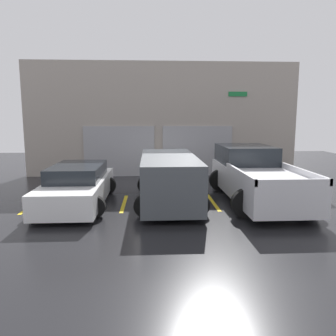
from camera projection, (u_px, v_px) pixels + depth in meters
name	position (u px, v px, depth m)	size (l,w,h in m)	color
ground_plane	(166.00, 189.00, 13.03)	(28.00, 28.00, 0.00)	black
shophouse_building	(162.00, 120.00, 15.87)	(13.05, 0.68, 5.42)	#9E9389
pickup_truck	(254.00, 176.00, 11.23)	(2.61, 5.51, 1.77)	silver
sedan_white	(78.00, 186.00, 10.65)	(2.17, 4.69, 1.29)	white
sedan_side	(169.00, 178.00, 10.75)	(2.19, 4.73, 1.57)	#474C51
parking_stripe_far_left	(32.00, 205.00, 10.64)	(0.12, 2.20, 0.01)	gold
parking_stripe_left	(124.00, 203.00, 10.80)	(0.12, 2.20, 0.01)	gold
parking_stripe_centre	(213.00, 202.00, 10.96)	(0.12, 2.20, 0.01)	gold
parking_stripe_right	(299.00, 201.00, 11.12)	(0.12, 2.20, 0.01)	gold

